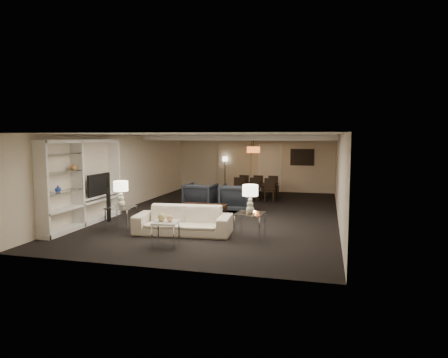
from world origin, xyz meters
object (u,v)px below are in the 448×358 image
(vase_amber, at_px, (73,167))
(armchair_right, at_px, (236,198))
(marble_table, at_px, (166,233))
(chair_nl, at_px, (238,189))
(table_lamp_left, at_px, (121,194))
(television, at_px, (96,185))
(side_table_right, at_px, (250,226))
(table_lamp_right, at_px, (250,199))
(chair_nr, at_px, (269,190))
(armchair_left, at_px, (201,197))
(pendant_light, at_px, (253,150))
(chair_nm, at_px, (253,190))
(floor_lamp, at_px, (225,174))
(sofa, at_px, (183,220))
(vase_blue, at_px, (58,189))
(floor_speaker, at_px, (109,205))
(side_table_left, at_px, (122,219))
(dining_table, at_px, (256,191))
(coffee_table, at_px, (202,213))
(chair_fr, at_px, (274,186))
(chair_fl, at_px, (245,185))
(chair_fm, at_px, (259,186))

(vase_amber, bearing_deg, armchair_right, 43.39)
(marble_table, bearing_deg, chair_nl, 88.39)
(table_lamp_left, distance_m, television, 1.54)
(side_table_right, xyz_separation_m, vase_amber, (-4.70, -0.11, 1.34))
(table_lamp_right, bearing_deg, chair_nr, 93.26)
(armchair_left, xyz_separation_m, table_lamp_left, (-1.10, -3.30, 0.51))
(pendant_light, xyz_separation_m, marble_table, (-0.61, -7.51, -1.65))
(chair_nm, xyz_separation_m, floor_lamp, (-1.78, 2.59, 0.33))
(vase_amber, bearing_deg, armchair_left, 54.79)
(armchair_right, xyz_separation_m, side_table_right, (1.10, -3.30, -0.14))
(sofa, xyz_separation_m, table_lamp_right, (1.70, 0.00, 0.60))
(vase_blue, distance_m, chair_nl, 7.08)
(vase_amber, height_order, chair_nl, vase_amber)
(chair_nm, bearing_deg, table_lamp_left, -109.32)
(floor_lamp, bearing_deg, sofa, -83.03)
(vase_amber, bearing_deg, table_lamp_right, 1.29)
(chair_nl, bearing_deg, floor_lamp, 113.16)
(armchair_right, height_order, floor_speaker, floor_speaker)
(chair_nr, bearing_deg, vase_amber, -133.91)
(armchair_left, bearing_deg, floor_speaker, 53.66)
(pendant_light, distance_m, side_table_right, 6.70)
(marble_table, distance_m, vase_blue, 3.15)
(floor_speaker, bearing_deg, side_table_left, -65.71)
(television, height_order, vase_blue, television)
(table_lamp_left, height_order, dining_table, table_lamp_left)
(side_table_right, relative_size, chair_nr, 0.75)
(coffee_table, bearing_deg, chair_nr, 70.52)
(table_lamp_left, bearing_deg, chair_nr, 60.79)
(chair_fr, bearing_deg, vase_blue, 62.29)
(floor_speaker, distance_m, chair_nl, 5.40)
(pendant_light, height_order, chair_fr, pendant_light)
(side_table_left, relative_size, vase_blue, 3.88)
(coffee_table, bearing_deg, floor_lamp, 98.67)
(armchair_left, bearing_deg, vase_blue, 62.74)
(armchair_left, relative_size, dining_table, 0.58)
(armchair_left, relative_size, table_lamp_left, 1.44)
(coffee_table, bearing_deg, marble_table, -90.00)
(floor_speaker, height_order, chair_nr, floor_speaker)
(marble_table, bearing_deg, chair_fl, 88.66)
(coffee_table, distance_m, chair_fm, 5.28)
(side_table_right, bearing_deg, armchair_right, 108.43)
(floor_lamp, bearing_deg, vase_blue, -102.78)
(pendant_light, relative_size, armchair_left, 0.53)
(vase_blue, bearing_deg, chair_nr, 55.05)
(table_lamp_right, bearing_deg, table_lamp_left, 180.00)
(side_table_left, distance_m, marble_table, 2.03)
(side_table_right, xyz_separation_m, table_lamp_right, (0.00, 0.00, 0.65))
(side_table_right, bearing_deg, floor_lamp, 108.37)
(chair_nr, bearing_deg, armchair_left, -137.78)
(floor_speaker, distance_m, chair_fm, 6.83)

